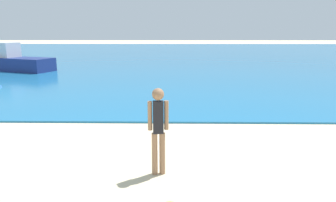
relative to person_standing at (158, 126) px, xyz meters
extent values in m
cube|color=#1E6B9E|center=(0.19, 33.38, -0.96)|extent=(160.00, 60.00, 0.06)
cylinder|color=#936B4C|center=(-0.07, -0.01, -0.56)|extent=(0.11, 0.11, 0.85)
cylinder|color=#936B4C|center=(0.07, 0.01, -0.56)|extent=(0.11, 0.11, 0.85)
cube|color=black|center=(0.00, 0.00, 0.18)|extent=(0.21, 0.15, 0.64)
sphere|color=#936B4C|center=(0.00, 0.00, 0.64)|extent=(0.23, 0.23, 0.23)
cylinder|color=#936B4C|center=(-0.16, -0.02, 0.22)|extent=(0.09, 0.09, 0.57)
cylinder|color=#936B4C|center=(0.16, 0.02, 0.22)|extent=(0.09, 0.09, 0.57)
cube|color=navy|center=(-10.97, 15.82, -0.47)|extent=(6.03, 3.73, 0.92)
cube|color=silver|center=(-11.94, 16.18, 0.51)|extent=(2.39, 1.93, 1.03)
camera|label=1|loc=(0.28, -5.57, 1.79)|focal=32.31mm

